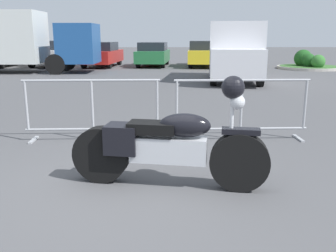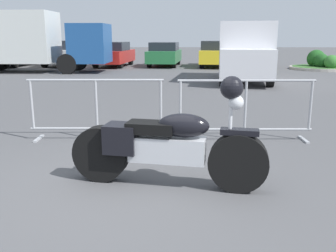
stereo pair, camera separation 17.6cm
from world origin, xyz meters
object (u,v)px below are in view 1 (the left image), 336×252
at_px(crowd_barrier_near, 92,109).
at_px(pedestrian, 261,51).
at_px(box_truck, 10,39).
at_px(parked_car_tan, 0,55).
at_px(crowd_barrier_far, 241,109).
at_px(parked_car_yellow, 204,54).
at_px(parked_car_red, 102,54).
at_px(motorcycle, 168,145).
at_px(parked_car_green, 153,54).
at_px(delivery_van, 235,50).
at_px(parked_car_white, 53,53).

distance_m(crowd_barrier_near, pedestrian, 17.40).
xyz_separation_m(box_truck, parked_car_tan, (-2.18, 3.82, -0.93)).
bearing_deg(box_truck, crowd_barrier_far, -53.85).
bearing_deg(box_truck, parked_car_tan, 120.58).
xyz_separation_m(box_truck, parked_car_yellow, (10.03, 3.77, -0.87)).
relative_size(parked_car_red, parked_car_yellow, 0.96).
distance_m(box_truck, pedestrian, 13.76).
bearing_deg(crowd_barrier_far, pedestrian, 74.61).
bearing_deg(motorcycle, parked_car_yellow, 92.92).
distance_m(parked_car_green, pedestrian, 6.43).
bearing_deg(box_truck, parked_car_red, 44.42).
height_order(box_truck, parked_car_green, box_truck).
height_order(motorcycle, crowd_barrier_far, motorcycle).
relative_size(crowd_barrier_near, parked_car_yellow, 0.51).
relative_size(crowd_barrier_near, delivery_van, 0.45).
xyz_separation_m(crowd_barrier_near, parked_car_yellow, (3.64, 16.45, 0.21)).
bearing_deg(parked_car_tan, delivery_van, -114.89).
bearing_deg(crowd_barrier_near, parked_car_tan, 117.41).
bearing_deg(parked_car_red, pedestrian, -87.60).
height_order(motorcycle, parked_car_white, parked_car_white).
bearing_deg(motorcycle, crowd_barrier_near, 132.22).
distance_m(box_truck, parked_car_red, 5.48).
height_order(box_truck, parked_car_red, box_truck).
bearing_deg(box_truck, parked_car_white, 79.21).
relative_size(delivery_van, parked_car_green, 1.20).
xyz_separation_m(motorcycle, delivery_van, (2.87, 11.18, 0.73)).
bearing_deg(parked_car_white, parked_car_red, -93.85).
relative_size(parked_car_red, parked_car_green, 1.01).
xyz_separation_m(crowd_barrier_near, parked_car_red, (-2.46, 16.41, 0.18)).
bearing_deg(crowd_barrier_far, box_truck, 125.23).
bearing_deg(crowd_barrier_near, pedestrian, 66.40).
xyz_separation_m(motorcycle, parked_car_red, (-3.75, 18.47, 0.22)).
distance_m(parked_car_tan, pedestrian, 15.54).
xyz_separation_m(delivery_van, parked_car_yellow, (-0.51, 7.32, -0.48)).
height_order(parked_car_tan, parked_car_red, parked_car_red).
bearing_deg(crowd_barrier_near, parked_car_green, 87.98).
relative_size(box_truck, parked_car_red, 1.76).
bearing_deg(parked_car_white, crowd_barrier_near, -156.69).
relative_size(parked_car_green, parked_car_yellow, 0.95).
xyz_separation_m(parked_car_tan, parked_car_yellow, (12.20, -0.06, 0.06)).
distance_m(delivery_van, pedestrian, 7.38).
bearing_deg(crowd_barrier_far, parked_car_yellow, 86.29).
bearing_deg(parked_car_yellow, parked_car_red, 95.63).
bearing_deg(delivery_van, crowd_barrier_near, -16.48).
bearing_deg(pedestrian, parked_car_tan, 109.86).
height_order(box_truck, pedestrian, box_truck).
relative_size(parked_car_tan, parked_car_white, 0.91).
relative_size(crowd_barrier_near, parked_car_green, 0.54).
bearing_deg(parked_car_red, crowd_barrier_near, -166.22).
xyz_separation_m(box_truck, parked_car_white, (0.87, 4.21, -0.86)).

